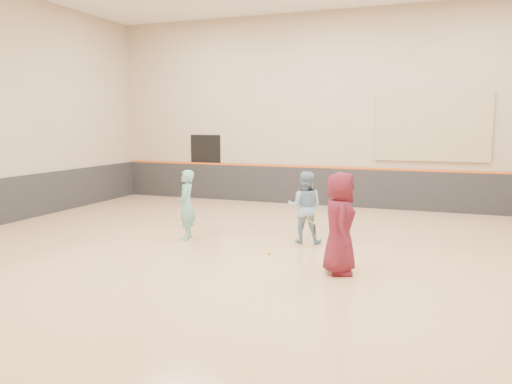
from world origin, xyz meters
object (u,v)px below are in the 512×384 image
(girl, at_px, (186,205))
(instructor, at_px, (305,207))
(spare_racket, at_px, (334,216))
(young_man, at_px, (340,223))

(girl, distance_m, instructor, 2.66)
(instructor, height_order, spare_racket, instructor)
(girl, relative_size, young_man, 0.88)
(girl, bearing_deg, spare_racket, 124.66)
(young_man, bearing_deg, instructor, 15.05)
(instructor, relative_size, spare_racket, 2.12)
(girl, xyz_separation_m, instructor, (2.59, 0.61, 0.00))
(instructor, distance_m, young_man, 2.29)
(girl, bearing_deg, young_man, 51.48)
(girl, xyz_separation_m, spare_racket, (2.66, 3.52, -0.71))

